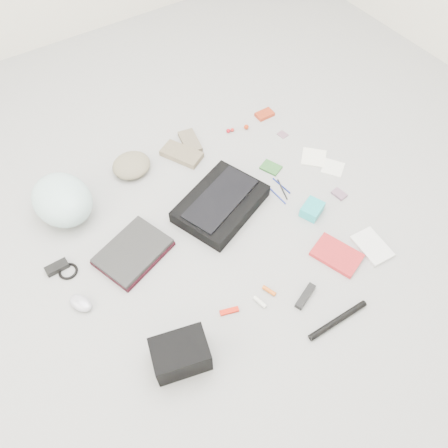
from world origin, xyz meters
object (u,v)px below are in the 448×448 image
bike_helmet (62,200)px  camera_bag (181,354)px  book_red (337,255)px  accordion_wallet (312,209)px  messenger_bag (221,204)px  laptop (133,251)px

bike_helmet → camera_bag: bike_helmet is taller
book_red → accordion_wallet: accordion_wallet is taller
book_red → messenger_bag: bearing=99.2°
laptop → bike_helmet: bike_helmet is taller
laptop → bike_helmet: 0.45m
laptop → accordion_wallet: size_ratio=2.88×
laptop → book_red: bearing=-53.3°
camera_bag → bike_helmet: bearing=111.3°
messenger_bag → bike_helmet: bearing=127.7°
laptop → camera_bag: bearing=-115.7°
messenger_bag → accordion_wallet: size_ratio=3.94×
laptop → accordion_wallet: (0.87, -0.27, -0.01)m
bike_helmet → accordion_wallet: 1.24m
bike_helmet → accordion_wallet: bike_helmet is taller
laptop → accordion_wallet: bearing=-36.8°
bike_helmet → camera_bag: bearing=-93.5°
book_red → accordion_wallet: (0.07, 0.26, 0.02)m
messenger_bag → book_red: bearing=-81.7°
accordion_wallet → camera_bag: bearing=174.6°
laptop → book_red: (0.80, -0.54, -0.02)m
messenger_bag → accordion_wallet: messenger_bag is taller
laptop → accordion_wallet: accordion_wallet is taller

